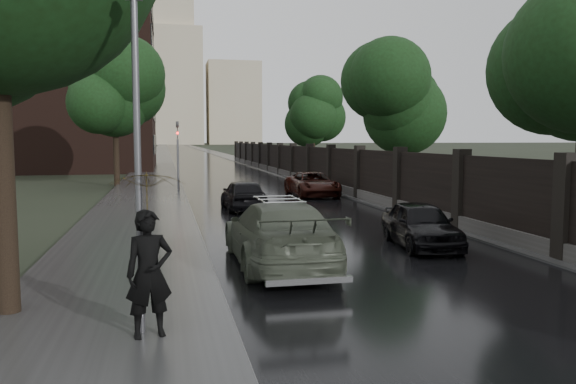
{
  "coord_description": "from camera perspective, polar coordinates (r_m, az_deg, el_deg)",
  "views": [
    {
      "loc": [
        -5.02,
        -6.91,
        3.04
      ],
      "look_at": [
        -1.55,
        8.87,
        1.5
      ],
      "focal_mm": 35.0,
      "sensor_mm": 36.0,
      "label": 1
    }
  ],
  "objects": [
    {
      "name": "verge_right",
      "position": [
        197.21,
        -9.36,
        4.49
      ],
      "size": [
        3.0,
        420.0,
        0.08
      ],
      "primitive_type": "cube",
      "color": "#2D2D2D",
      "rests_on": "ground"
    },
    {
      "name": "car_right_far",
      "position": [
        29.72,
        2.5,
        0.81
      ],
      "size": [
        2.26,
        4.69,
        1.29
      ],
      "primitive_type": "imported",
      "rotation": [
        0.0,
        0.0,
        0.03
      ],
      "color": "black",
      "rests_on": "ground"
    },
    {
      "name": "hatchback_left",
      "position": [
        23.79,
        -4.56,
        -0.28
      ],
      "size": [
        1.66,
        4.0,
        1.35
      ],
      "primitive_type": "imported",
      "rotation": [
        0.0,
        0.0,
        3.16
      ],
      "color": "black",
      "rests_on": "ground"
    },
    {
      "name": "pedestrian_umbrella",
      "position": [
        8.27,
        -14.08,
        -1.23
      ],
      "size": [
        1.29,
        1.31,
        2.92
      ],
      "rotation": [
        0.0,
        0.0,
        0.21
      ],
      "color": "black",
      "rests_on": "sidewalk_left"
    },
    {
      "name": "tree_right_c",
      "position": [
        48.59,
        2.57,
        7.68
      ],
      "size": [
        4.08,
        4.08,
        7.01
      ],
      "color": "black",
      "rests_on": "ground"
    },
    {
      "name": "ground",
      "position": [
        9.06,
        22.94,
        -14.59
      ],
      "size": [
        800.0,
        800.0,
        0.0
      ],
      "primitive_type": "plane",
      "color": "black",
      "rests_on": "ground"
    },
    {
      "name": "traffic_light",
      "position": [
        31.92,
        -11.13,
        4.18
      ],
      "size": [
        0.16,
        0.32,
        4.0
      ],
      "color": "#59595E",
      "rests_on": "ground"
    },
    {
      "name": "brick_building",
      "position": [
        60.72,
        -25.19,
        11.51
      ],
      "size": [
        24.0,
        18.0,
        20.0
      ],
      "primitive_type": "cube",
      "color": "black",
      "rests_on": "ground"
    },
    {
      "name": "stalinist_tower",
      "position": [
        308.98,
        -11.63,
        11.89
      ],
      "size": [
        92.0,
        30.0,
        159.0
      ],
      "color": "tan",
      "rests_on": "ground"
    },
    {
      "name": "tree_right_b",
      "position": [
        31.56,
        11.13,
        8.81
      ],
      "size": [
        4.08,
        4.08,
        7.01
      ],
      "color": "black",
      "rests_on": "ground"
    },
    {
      "name": "lamp_post",
      "position": [
        8.42,
        -15.01,
        2.77
      ],
      "size": [
        0.25,
        0.12,
        5.11
      ],
      "color": "#59595E",
      "rests_on": "ground"
    },
    {
      "name": "fence_right",
      "position": [
        40.14,
        1.49,
        2.54
      ],
      "size": [
        0.45,
        75.72,
        2.7
      ],
      "color": "#383533",
      "rests_on": "ground"
    },
    {
      "name": "car_right_near",
      "position": [
        16.2,
        13.32,
        -3.22
      ],
      "size": [
        1.96,
        3.92,
        1.28
      ],
      "primitive_type": "imported",
      "rotation": [
        0.0,
        0.0,
        -0.12
      ],
      "color": "black",
      "rests_on": "ground"
    },
    {
      "name": "tree_left_far",
      "position": [
        37.09,
        -17.18,
        8.6
      ],
      "size": [
        4.25,
        4.25,
        7.39
      ],
      "color": "black",
      "rests_on": "ground"
    },
    {
      "name": "road",
      "position": [
        196.99,
        -10.97,
        4.45
      ],
      "size": [
        8.0,
        420.0,
        0.02
      ],
      "primitive_type": "cube",
      "color": "black",
      "rests_on": "ground"
    },
    {
      "name": "sidewalk_left",
      "position": [
        196.93,
        -12.72,
        4.44
      ],
      "size": [
        4.0,
        420.0,
        0.16
      ],
      "primitive_type": "cube",
      "color": "#2D2D2D",
      "rests_on": "ground"
    },
    {
      "name": "volga_sedan",
      "position": [
        13.46,
        -0.94,
        -4.23
      ],
      "size": [
        2.18,
        5.36,
        1.55
      ],
      "primitive_type": "imported",
      "rotation": [
        0.0,
        0.0,
        3.14
      ],
      "color": "#4B5342",
      "rests_on": "ground"
    }
  ]
}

